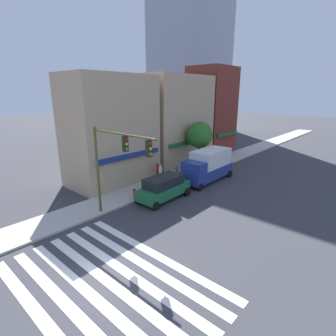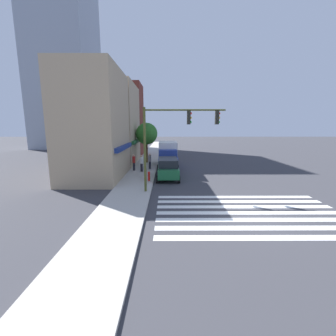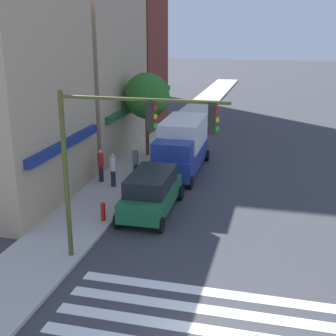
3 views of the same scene
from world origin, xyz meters
name	(u,v)px [view 3 (image 3 of 3)]	position (x,y,z in m)	size (l,w,h in m)	color
storefront_row	(85,73)	(17.47, 11.49, 5.34)	(24.33, 5.30, 11.81)	tan
traffic_signal	(122,143)	(3.98, 4.27, 4.59)	(0.32, 5.82, 6.27)	#474C1E
suv_green	(151,192)	(8.91, 4.70, 1.03)	(4.74, 2.12, 1.94)	#1E6638
box_truck_blue	(182,145)	(15.30, 4.70, 1.59)	(6.24, 2.42, 3.04)	navy
pedestrian_red_jacket	(101,165)	(12.09, 8.44, 1.07)	(0.32, 0.32, 1.77)	#23232D
pedestrian_grey_coat	(136,163)	(12.96, 6.76, 1.07)	(0.32, 0.32, 1.77)	#23232D
pedestrian_white_shirt	(113,169)	(11.53, 7.54, 1.07)	(0.32, 0.32, 1.77)	#23232D
fire_hydrant	(103,210)	(7.23, 6.40, 0.61)	(0.24, 0.24, 0.84)	red
street_tree	(147,96)	(17.76, 7.50, 3.98)	(2.87, 2.87, 5.28)	brown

